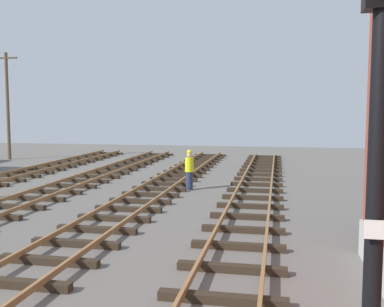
# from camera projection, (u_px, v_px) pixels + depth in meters

# --- Properties ---
(signal_mast) EXTENTS (0.36, 0.40, 5.69)m
(signal_mast) POSITION_uv_depth(u_px,v_px,m) (379.00, 121.00, 4.26)
(signal_mast) COLOR black
(signal_mast) RESTS_ON ground
(utility_pole_far) EXTENTS (1.80, 0.24, 7.93)m
(utility_pole_far) POSITION_uv_depth(u_px,v_px,m) (8.00, 104.00, 33.19)
(utility_pole_far) COLOR brown
(utility_pole_far) RESTS_ON ground
(track_worker_foreground) EXTENTS (0.40, 0.40, 1.87)m
(track_worker_foreground) POSITION_uv_depth(u_px,v_px,m) (189.00, 170.00, 20.54)
(track_worker_foreground) COLOR #262D4C
(track_worker_foreground) RESTS_ON ground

